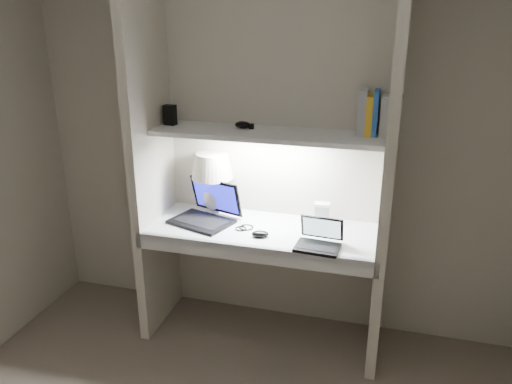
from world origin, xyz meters
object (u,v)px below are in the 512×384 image
(laptop_main, at_px, (207,212))
(book_row, at_px, (379,114))
(laptop_netbook, at_px, (319,240))
(speaker, at_px, (322,213))
(table_lamp, at_px, (213,173))

(laptop_main, relative_size, book_row, 1.78)
(laptop_netbook, bearing_deg, speaker, 100.12)
(laptop_netbook, height_order, book_row, book_row)
(laptop_netbook, bearing_deg, book_row, 57.36)
(table_lamp, xyz_separation_m, book_row, (1.04, 0.01, 0.44))
(table_lamp, relative_size, book_row, 1.57)
(table_lamp, height_order, book_row, book_row)
(laptop_main, xyz_separation_m, book_row, (1.03, 0.16, 0.66))
(table_lamp, distance_m, book_row, 1.13)
(laptop_netbook, xyz_separation_m, speaker, (-0.03, 0.35, 0.03))
(speaker, bearing_deg, book_row, -1.44)
(table_lamp, bearing_deg, laptop_netbook, -24.12)
(table_lamp, height_order, laptop_netbook, table_lamp)
(laptop_netbook, height_order, speaker, laptop_netbook)
(laptop_main, bearing_deg, table_lamp, 111.17)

